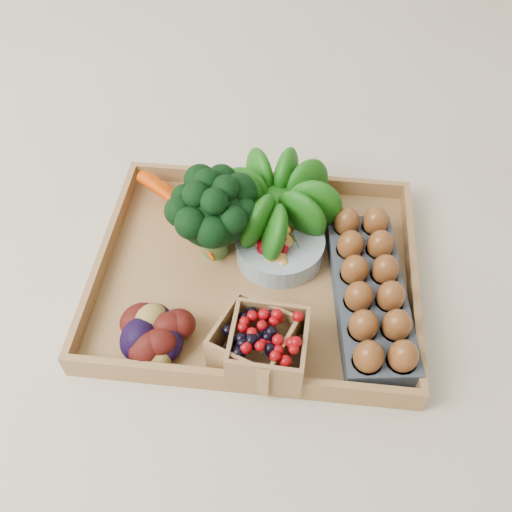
# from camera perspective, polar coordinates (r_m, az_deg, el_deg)

# --- Properties ---
(ground) EXTENTS (4.00, 4.00, 0.00)m
(ground) POSITION_cam_1_polar(r_m,az_deg,el_deg) (1.02, 0.00, -2.15)
(ground) COLOR beige
(ground) RESTS_ON ground
(tray) EXTENTS (0.55, 0.45, 0.01)m
(tray) POSITION_cam_1_polar(r_m,az_deg,el_deg) (1.01, 0.00, -1.90)
(tray) COLOR #A17543
(tray) RESTS_ON ground
(carrots) EXTENTS (0.18, 0.13, 0.04)m
(carrots) POSITION_cam_1_polar(r_m,az_deg,el_deg) (1.08, -7.17, 4.20)
(carrots) COLOR #D03B00
(carrots) RESTS_ON tray
(lettuce) EXTENTS (0.15, 0.15, 0.15)m
(lettuce) POSITION_cam_1_polar(r_m,az_deg,el_deg) (1.02, 1.92, 5.74)
(lettuce) COLOR #13500C
(lettuce) RESTS_ON tray
(broccoli) EXTENTS (0.16, 0.16, 0.12)m
(broccoli) POSITION_cam_1_polar(r_m,az_deg,el_deg) (0.99, -4.26, 2.84)
(broccoli) COLOR black
(broccoli) RESTS_ON tray
(cherry_bowl) EXTENTS (0.16, 0.16, 0.04)m
(cherry_bowl) POSITION_cam_1_polar(r_m,az_deg,el_deg) (1.01, 2.40, 0.90)
(cherry_bowl) COLOR #8C9EA5
(cherry_bowl) RESTS_ON tray
(egg_carton) EXTENTS (0.15, 0.34, 0.04)m
(egg_carton) POSITION_cam_1_polar(r_m,az_deg,el_deg) (0.97, 11.25, -3.82)
(egg_carton) COLOR #3C424C
(egg_carton) RESTS_ON tray
(potatoes) EXTENTS (0.15, 0.15, 0.08)m
(potatoes) POSITION_cam_1_polar(r_m,az_deg,el_deg) (0.90, -10.09, -7.24)
(potatoes) COLOR #380C09
(potatoes) RESTS_ON tray
(punnet_blackberry) EXTENTS (0.14, 0.14, 0.07)m
(punnet_blackberry) POSITION_cam_1_polar(r_m,az_deg,el_deg) (0.88, -0.31, -8.61)
(punnet_blackberry) COLOR black
(punnet_blackberry) RESTS_ON tray
(punnet_raspberry) EXTENTS (0.12, 0.12, 0.08)m
(punnet_raspberry) POSITION_cam_1_polar(r_m,az_deg,el_deg) (0.87, 1.24, -9.04)
(punnet_raspberry) COLOR maroon
(punnet_raspberry) RESTS_ON tray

